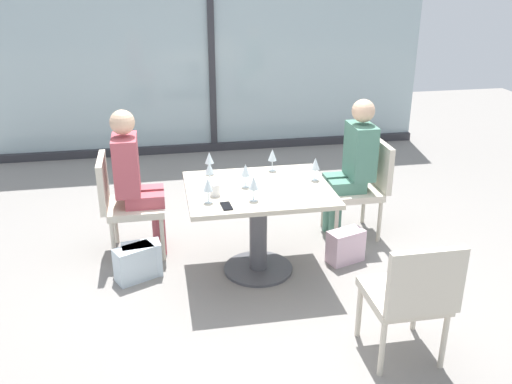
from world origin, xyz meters
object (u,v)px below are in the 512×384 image
Objects in this scene: handbag_2 at (142,259)px; person_far_left at (135,176)px; wine_glass_5 at (209,158)px; person_far_right at (353,162)px; chair_front_right at (411,293)px; wine_glass_6 at (246,171)px; cell_phone_on_table at (226,206)px; dining_table_main at (258,211)px; handbag_0 at (135,264)px; chair_far_left at (123,199)px; handbag_1 at (346,246)px; wine_glass_3 at (209,168)px; wine_glass_2 at (315,164)px; wine_glass_0 at (254,184)px; wine_glass_1 at (208,185)px; coffee_cup at (215,190)px; chair_far_right at (363,183)px; wine_glass_4 at (272,155)px.

person_far_left is at bearing 84.78° from handbag_2.
person_far_right is at bearing 5.98° from wine_glass_5.
wine_glass_6 is at bearing 121.36° from chair_front_right.
handbag_2 is (-0.64, 0.41, -0.59)m from cell_phone_on_table.
dining_table_main is 0.88× the size of person_far_right.
person_far_left reaches higher than handbag_0.
chair_far_left is 2.01m from person_far_right.
wine_glass_5 is at bearing 142.97° from handbag_1.
person_far_left is 4.20× the size of handbag_0.
person_far_right is 1.37m from wine_glass_3.
chair_front_right is 2.90× the size of handbag_0.
wine_glass_2 reaches higher than chair_far_left.
wine_glass_0 reaches higher than handbag_0.
wine_glass_2 reaches higher than handbag_2.
wine_glass_6 is at bearing 38.05° from wine_glass_1.
coffee_cup reaches higher than handbag_1.
coffee_cup is (-0.27, 0.14, -0.09)m from wine_glass_0.
wine_glass_2 is 2.06× the size of coffee_cup.
chair_far_right is 1.67m from wine_glass_1.
person_far_left is 0.91m from wine_glass_1.
wine_glass_2 is at bearing -23.84° from handbag_0.
wine_glass_5 reaches higher than chair_far_right.
chair_far_right is 1.30m from wine_glass_6.
coffee_cup is at bearing -37.14° from handbag_0.
cell_phone_on_table is (-1.35, -0.82, 0.24)m from chair_far_right.
dining_table_main is at bearing 27.92° from wine_glass_1.
wine_glass_4 is at bearing 5.16° from handbag_2.
dining_table_main is at bearing 162.21° from handbag_1.
chair_far_right is at bearing 14.82° from wine_glass_3.
chair_front_right is 2.43m from person_far_left.
wine_glass_5 is at bearing 125.48° from wine_glass_6.
cell_phone_on_table is 0.96m from handbag_2.
chair_front_right is 4.70× the size of wine_glass_5.
person_far_right reaches higher than chair_far_right.
wine_glass_4 is at bearing 62.29° from dining_table_main.
person_far_left reaches higher than handbag_1.
person_far_right is (1.89, 0.00, 0.00)m from person_far_left.
wine_glass_4 reaches higher than chair_far_right.
cell_phone_on_table is (-0.21, -0.08, -0.13)m from wine_glass_0.
wine_glass_4 is 0.52m from wine_glass_5.
wine_glass_6 is 0.42m from cell_phone_on_table.
dining_table_main is 5.99× the size of wine_glass_6.
wine_glass_0 is 0.64m from wine_glass_2.
handbag_1 is at bearing 0.98° from dining_table_main.
coffee_cup is 0.91m from handbag_0.
coffee_cup is 0.62× the size of cell_phone_on_table.
wine_glass_2 is at bearing -137.94° from person_far_right.
wine_glass_5 is 0.62× the size of handbag_1.
chair_far_left is at bearing 131.91° from wine_glass_1.
coffee_cup is (-1.29, -0.60, 0.08)m from person_far_right.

